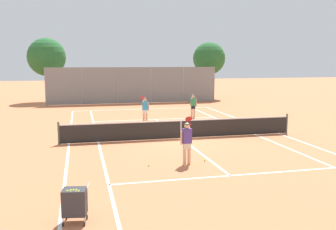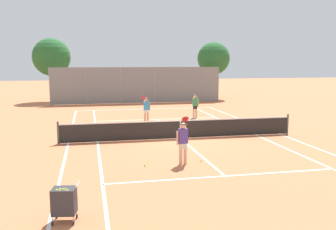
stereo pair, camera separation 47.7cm
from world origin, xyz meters
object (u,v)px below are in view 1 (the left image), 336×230
(tennis_net, at_px, (181,129))
(tree_behind_left, at_px, (48,58))
(loose_tennis_ball_1, at_px, (149,165))
(tree_behind_right, at_px, (209,59))
(loose_tennis_ball_2, at_px, (142,112))
(player_near_side, at_px, (187,140))
(ball_cart, at_px, (75,202))
(player_far_left, at_px, (145,108))
(player_far_right, at_px, (193,105))
(loose_tennis_ball_0, at_px, (205,160))

(tennis_net, distance_m, tree_behind_left, 21.48)
(loose_tennis_ball_1, bearing_deg, tree_behind_right, 65.55)
(loose_tennis_ball_1, bearing_deg, loose_tennis_ball_2, 81.56)
(tree_behind_left, bearing_deg, tree_behind_right, -2.27)
(player_near_side, bearing_deg, tree_behind_right, 68.57)
(ball_cart, relative_size, tree_behind_left, 0.16)
(player_near_side, bearing_deg, player_far_left, 89.30)
(ball_cart, height_order, tree_behind_right, tree_behind_right)
(loose_tennis_ball_1, bearing_deg, tennis_net, 61.50)
(tennis_net, xyz_separation_m, player_far_left, (-0.93, 5.19, 0.42))
(loose_tennis_ball_1, relative_size, loose_tennis_ball_2, 1.00)
(player_far_left, distance_m, player_far_right, 3.88)
(ball_cart, relative_size, player_far_right, 0.60)
(player_far_right, bearing_deg, player_far_left, -158.72)
(loose_tennis_ball_1, bearing_deg, loose_tennis_ball_0, 4.67)
(player_far_right, bearing_deg, loose_tennis_ball_1, -114.84)
(player_near_side, relative_size, player_far_left, 1.00)
(player_near_side, relative_size, loose_tennis_ball_0, 26.88)
(player_near_side, xyz_separation_m, player_far_right, (3.73, 11.26, -0.02))
(loose_tennis_ball_2, relative_size, tree_behind_right, 0.01)
(player_far_right, bearing_deg, loose_tennis_ball_0, -104.90)
(ball_cart, height_order, loose_tennis_ball_1, ball_cart)
(tree_behind_left, bearing_deg, loose_tennis_ball_0, -72.66)
(ball_cart, distance_m, player_far_left, 14.84)
(tennis_net, xyz_separation_m, loose_tennis_ball_2, (-0.37, 9.76, -0.48))
(player_far_left, distance_m, loose_tennis_ball_0, 9.69)
(tree_behind_left, height_order, tree_behind_right, tree_behind_left)
(player_far_left, distance_m, tree_behind_left, 16.36)
(ball_cart, distance_m, loose_tennis_ball_2, 19.40)
(tree_behind_left, xyz_separation_m, tree_behind_right, (16.04, -0.64, -0.06))
(loose_tennis_ball_0, bearing_deg, tree_behind_right, 70.09)
(loose_tennis_ball_0, bearing_deg, player_near_side, -163.74)
(tennis_net, height_order, player_near_side, player_near_side)
(loose_tennis_ball_1, xyz_separation_m, tree_behind_left, (-5.28, 24.31, 4.10))
(tree_behind_right, bearing_deg, player_near_side, -111.43)
(loose_tennis_ball_0, distance_m, loose_tennis_ball_2, 14.19)
(loose_tennis_ball_1, bearing_deg, player_far_right, 65.16)
(player_far_left, bearing_deg, loose_tennis_ball_0, -85.96)
(player_far_right, distance_m, loose_tennis_ball_2, 4.48)
(loose_tennis_ball_0, xyz_separation_m, loose_tennis_ball_1, (-2.26, -0.18, 0.00))
(player_near_side, bearing_deg, loose_tennis_ball_2, 87.31)
(ball_cart, distance_m, loose_tennis_ball_1, 5.17)
(loose_tennis_ball_1, bearing_deg, player_near_side, -1.93)
(ball_cart, bearing_deg, loose_tennis_ball_2, 75.76)
(tree_behind_left, bearing_deg, ball_cart, -84.74)
(player_far_right, height_order, loose_tennis_ball_0, player_far_right)
(loose_tennis_ball_0, bearing_deg, tree_behind_left, 107.34)
(player_far_left, height_order, player_far_right, player_far_left)
(loose_tennis_ball_0, xyz_separation_m, loose_tennis_ball_2, (-0.12, 14.19, 0.00))
(loose_tennis_ball_0, xyz_separation_m, tree_behind_right, (8.51, 23.49, 4.04))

